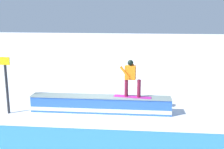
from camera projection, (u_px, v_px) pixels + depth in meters
name	position (u px, v px, depth m)	size (l,w,h in m)	color
ground_plane	(100.00, 112.00, 10.47)	(120.00, 120.00, 0.00)	white
grind_box	(100.00, 105.00, 10.41)	(5.56, 1.00, 0.67)	blue
snowboarder	(131.00, 77.00, 10.07)	(1.47, 0.42, 1.45)	#BF2198
safety_fence	(69.00, 146.00, 6.68)	(8.16, 0.06, 0.94)	#3484E8
trail_marker	(7.00, 84.00, 10.11)	(0.40, 0.10, 2.23)	#262628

